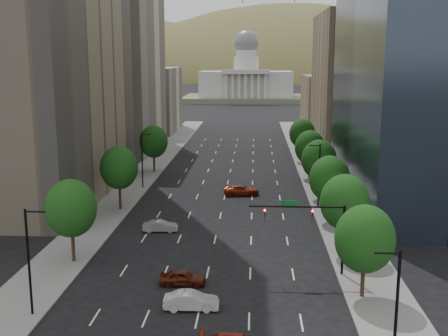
% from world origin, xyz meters
% --- Properties ---
extents(sidewalk_left, '(6.00, 200.00, 0.15)m').
position_xyz_m(sidewalk_left, '(-15.50, 60.00, 0.07)').
color(sidewalk_left, slate).
rests_on(sidewalk_left, ground).
extents(sidewalk_right, '(6.00, 200.00, 0.15)m').
position_xyz_m(sidewalk_right, '(15.50, 60.00, 0.07)').
color(sidewalk_right, slate).
rests_on(sidewalk_right, ground).
extents(midrise_cream_left, '(14.00, 30.00, 35.00)m').
position_xyz_m(midrise_cream_left, '(-25.00, 103.00, 17.50)').
color(midrise_cream_left, beige).
rests_on(midrise_cream_left, ground).
extents(filler_left, '(14.00, 26.00, 18.00)m').
position_xyz_m(filler_left, '(-25.00, 136.00, 9.00)').
color(filler_left, beige).
rests_on(filler_left, ground).
extents(parking_tan_right, '(14.00, 30.00, 30.00)m').
position_xyz_m(parking_tan_right, '(25.00, 100.00, 15.00)').
color(parking_tan_right, '#8C7759').
rests_on(parking_tan_right, ground).
extents(filler_right, '(14.00, 26.00, 16.00)m').
position_xyz_m(filler_right, '(25.00, 133.00, 8.00)').
color(filler_right, '#8C7759').
rests_on(filler_right, ground).
extents(tree_right_0, '(5.20, 5.20, 8.39)m').
position_xyz_m(tree_right_0, '(14.00, 25.00, 5.39)').
color(tree_right_0, '#382316').
rests_on(tree_right_0, ground).
extents(tree_right_1, '(5.20, 5.20, 8.75)m').
position_xyz_m(tree_right_1, '(14.00, 36.00, 5.75)').
color(tree_right_1, '#382316').
rests_on(tree_right_1, ground).
extents(tree_right_2, '(5.20, 5.20, 8.61)m').
position_xyz_m(tree_right_2, '(14.00, 48.00, 5.60)').
color(tree_right_2, '#382316').
rests_on(tree_right_2, ground).
extents(tree_right_3, '(5.20, 5.20, 8.89)m').
position_xyz_m(tree_right_3, '(14.00, 60.00, 5.89)').
color(tree_right_3, '#382316').
rests_on(tree_right_3, ground).
extents(tree_right_4, '(5.20, 5.20, 8.46)m').
position_xyz_m(tree_right_4, '(14.00, 74.00, 5.46)').
color(tree_right_4, '#382316').
rests_on(tree_right_4, ground).
extents(tree_right_5, '(5.20, 5.20, 8.75)m').
position_xyz_m(tree_right_5, '(14.00, 90.00, 5.75)').
color(tree_right_5, '#382316').
rests_on(tree_right_5, ground).
extents(tree_left_0, '(5.20, 5.20, 8.75)m').
position_xyz_m(tree_left_0, '(-14.00, 32.00, 5.75)').
color(tree_left_0, '#382316').
rests_on(tree_left_0, ground).
extents(tree_left_1, '(5.20, 5.20, 8.97)m').
position_xyz_m(tree_left_1, '(-14.00, 52.00, 5.96)').
color(tree_left_1, '#382316').
rests_on(tree_left_1, ground).
extents(tree_left_2, '(5.20, 5.20, 8.68)m').
position_xyz_m(tree_left_2, '(-14.00, 78.00, 5.68)').
color(tree_left_2, '#382316').
rests_on(tree_left_2, ground).
extents(streetlight_rs, '(1.70, 0.20, 9.00)m').
position_xyz_m(streetlight_rs, '(13.44, 12.00, 4.84)').
color(streetlight_rs, black).
rests_on(streetlight_rs, ground).
extents(streetlight_rn, '(1.70, 0.20, 9.00)m').
position_xyz_m(streetlight_rn, '(13.44, 55.00, 4.84)').
color(streetlight_rn, black).
rests_on(streetlight_rn, ground).
extents(streetlight_ls, '(1.70, 0.20, 9.00)m').
position_xyz_m(streetlight_ls, '(-13.44, 20.00, 4.84)').
color(streetlight_ls, black).
rests_on(streetlight_ls, ground).
extents(streetlight_ln, '(1.70, 0.20, 9.00)m').
position_xyz_m(streetlight_ln, '(-13.44, 65.00, 4.84)').
color(streetlight_ln, black).
rests_on(streetlight_ln, ground).
extents(traffic_signal, '(9.12, 0.40, 7.38)m').
position_xyz_m(traffic_signal, '(10.53, 30.00, 5.17)').
color(traffic_signal, black).
rests_on(traffic_signal, ground).
extents(capitol, '(60.00, 40.00, 35.20)m').
position_xyz_m(capitol, '(0.00, 249.71, 8.58)').
color(capitol, '#596647').
rests_on(capitol, ground).
extents(foothills, '(720.00, 413.00, 263.00)m').
position_xyz_m(foothills, '(34.67, 599.39, -37.78)').
color(foothills, olive).
rests_on(foothills, ground).
extents(car_white, '(4.68, 1.78, 1.52)m').
position_xyz_m(car_white, '(-0.68, 21.87, 0.76)').
color(car_white, beige).
rests_on(car_white, ground).
extents(car_maroon, '(4.32, 1.79, 1.46)m').
position_xyz_m(car_maroon, '(-2.06, 26.82, 0.73)').
color(car_maroon, '#4C180C').
rests_on(car_maroon, ground).
extents(car_silver, '(4.32, 1.79, 1.39)m').
position_xyz_m(car_silver, '(-6.83, 42.68, 0.70)').
color(car_silver, '#9B9AA0').
rests_on(car_silver, ground).
extents(car_red_far, '(5.70, 3.21, 1.50)m').
position_xyz_m(car_red_far, '(2.51, 61.45, 0.75)').
color(car_red_far, maroon).
rests_on(car_red_far, ground).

